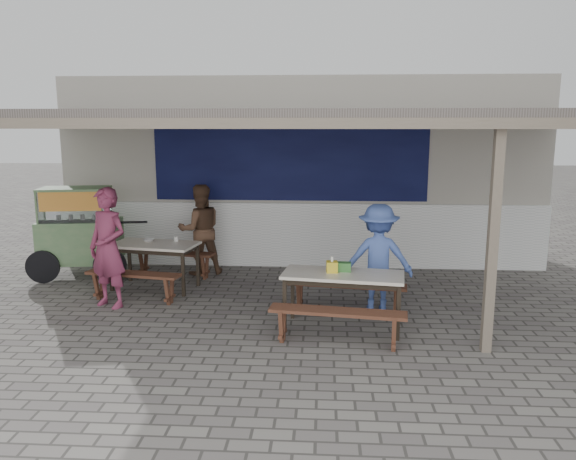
{
  "coord_description": "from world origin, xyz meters",
  "views": [
    {
      "loc": [
        0.41,
        -7.29,
        2.65
      ],
      "look_at": [
        -0.11,
        0.9,
        1.09
      ],
      "focal_mm": 35.0,
      "sensor_mm": 36.0,
      "label": 1
    }
  ],
  "objects_px": {
    "bench_left_wall": "(174,258)",
    "table_right": "(343,279)",
    "bench_right_wall": "(347,290)",
    "patron_street_side": "(108,248)",
    "donation_box": "(344,267)",
    "bench_left_street": "(133,280)",
    "patron_wall_side": "(200,230)",
    "table_left": "(154,248)",
    "patron_right_table": "(378,258)",
    "vendor_cart": "(79,229)",
    "bench_right_street": "(337,319)",
    "condiment_jar": "(176,239)",
    "tissue_box": "(332,267)",
    "condiment_bowl": "(149,240)"
  },
  "relations": [
    {
      "from": "table_left",
      "to": "condiment_bowl",
      "type": "bearing_deg",
      "value": 142.32
    },
    {
      "from": "bench_right_wall",
      "to": "patron_street_side",
      "type": "height_order",
      "value": "patron_street_side"
    },
    {
      "from": "bench_left_wall",
      "to": "bench_right_street",
      "type": "distance_m",
      "value": 4.05
    },
    {
      "from": "vendor_cart",
      "to": "condiment_bowl",
      "type": "distance_m",
      "value": 1.47
    },
    {
      "from": "bench_left_wall",
      "to": "table_left",
      "type": "bearing_deg",
      "value": -90.0
    },
    {
      "from": "bench_right_street",
      "to": "patron_right_table",
      "type": "bearing_deg",
      "value": 74.43
    },
    {
      "from": "donation_box",
      "to": "patron_street_side",
      "type": "bearing_deg",
      "value": 169.65
    },
    {
      "from": "bench_right_street",
      "to": "donation_box",
      "type": "distance_m",
      "value": 0.84
    },
    {
      "from": "bench_right_street",
      "to": "condiment_jar",
      "type": "bearing_deg",
      "value": 144.78
    },
    {
      "from": "bench_left_wall",
      "to": "table_right",
      "type": "height_order",
      "value": "table_right"
    },
    {
      "from": "patron_street_side",
      "to": "patron_right_table",
      "type": "height_order",
      "value": "patron_street_side"
    },
    {
      "from": "bench_right_wall",
      "to": "condiment_jar",
      "type": "distance_m",
      "value": 3.05
    },
    {
      "from": "bench_left_street",
      "to": "tissue_box",
      "type": "bearing_deg",
      "value": -7.22
    },
    {
      "from": "vendor_cart",
      "to": "condiment_jar",
      "type": "bearing_deg",
      "value": -23.2
    },
    {
      "from": "bench_left_street",
      "to": "patron_wall_side",
      "type": "xyz_separation_m",
      "value": [
        0.67,
        1.65,
        0.47
      ]
    },
    {
      "from": "condiment_jar",
      "to": "condiment_bowl",
      "type": "relative_size",
      "value": 0.47
    },
    {
      "from": "bench_left_street",
      "to": "patron_street_side",
      "type": "relative_size",
      "value": 0.85
    },
    {
      "from": "patron_right_table",
      "to": "donation_box",
      "type": "height_order",
      "value": "patron_right_table"
    },
    {
      "from": "vendor_cart",
      "to": "patron_wall_side",
      "type": "bearing_deg",
      "value": -0.71
    },
    {
      "from": "bench_right_wall",
      "to": "donation_box",
      "type": "distance_m",
      "value": 0.67
    },
    {
      "from": "bench_left_wall",
      "to": "bench_right_wall",
      "type": "bearing_deg",
      "value": -21.36
    },
    {
      "from": "bench_left_street",
      "to": "bench_right_wall",
      "type": "distance_m",
      "value": 3.2
    },
    {
      "from": "table_right",
      "to": "bench_right_wall",
      "type": "distance_m",
      "value": 0.68
    },
    {
      "from": "patron_street_side",
      "to": "condiment_bowl",
      "type": "relative_size",
      "value": 10.28
    },
    {
      "from": "patron_wall_side",
      "to": "bench_right_wall",
      "type": "bearing_deg",
      "value": 119.36
    },
    {
      "from": "donation_box",
      "to": "condiment_jar",
      "type": "xyz_separation_m",
      "value": [
        -2.68,
        1.73,
        -0.02
      ]
    },
    {
      "from": "patron_street_side",
      "to": "tissue_box",
      "type": "relative_size",
      "value": 12.33
    },
    {
      "from": "bench_left_wall",
      "to": "patron_right_table",
      "type": "xyz_separation_m",
      "value": [
        3.38,
        -1.55,
        0.43
      ]
    },
    {
      "from": "vendor_cart",
      "to": "patron_street_side",
      "type": "height_order",
      "value": "patron_street_side"
    },
    {
      "from": "patron_right_table",
      "to": "condiment_bowl",
      "type": "relative_size",
      "value": 9.02
    },
    {
      "from": "table_right",
      "to": "donation_box",
      "type": "xyz_separation_m",
      "value": [
        0.02,
        0.1,
        0.14
      ]
    },
    {
      "from": "table_left",
      "to": "table_right",
      "type": "distance_m",
      "value": 3.41
    },
    {
      "from": "table_left",
      "to": "table_right",
      "type": "bearing_deg",
      "value": -19.31
    },
    {
      "from": "table_left",
      "to": "tissue_box",
      "type": "bearing_deg",
      "value": -19.76
    },
    {
      "from": "table_right",
      "to": "patron_street_side",
      "type": "distance_m",
      "value": 3.45
    },
    {
      "from": "bench_left_street",
      "to": "tissue_box",
      "type": "height_order",
      "value": "tissue_box"
    },
    {
      "from": "bench_right_street",
      "to": "patron_right_table",
      "type": "relative_size",
      "value": 1.08
    },
    {
      "from": "table_left",
      "to": "patron_right_table",
      "type": "bearing_deg",
      "value": -3.89
    },
    {
      "from": "bench_left_street",
      "to": "vendor_cart",
      "type": "distance_m",
      "value": 2.0
    },
    {
      "from": "donation_box",
      "to": "condiment_bowl",
      "type": "bearing_deg",
      "value": 151.59
    },
    {
      "from": "bench_right_wall",
      "to": "patron_wall_side",
      "type": "bearing_deg",
      "value": 149.2
    },
    {
      "from": "bench_left_street",
      "to": "patron_wall_side",
      "type": "height_order",
      "value": "patron_wall_side"
    },
    {
      "from": "table_right",
      "to": "vendor_cart",
      "type": "height_order",
      "value": "vendor_cart"
    },
    {
      "from": "bench_right_street",
      "to": "vendor_cart",
      "type": "bearing_deg",
      "value": 154.89
    },
    {
      "from": "patron_wall_side",
      "to": "table_right",
      "type": "bearing_deg",
      "value": 111.18
    },
    {
      "from": "vendor_cart",
      "to": "patron_right_table",
      "type": "distance_m",
      "value": 5.23
    },
    {
      "from": "patron_street_side",
      "to": "condiment_jar",
      "type": "relative_size",
      "value": 22.08
    },
    {
      "from": "donation_box",
      "to": "condiment_bowl",
      "type": "xyz_separation_m",
      "value": [
        -3.13,
        1.69,
        -0.04
      ]
    },
    {
      "from": "vendor_cart",
      "to": "donation_box",
      "type": "xyz_separation_m",
      "value": [
        4.51,
        -2.18,
        -0.04
      ]
    },
    {
      "from": "patron_wall_side",
      "to": "patron_right_table",
      "type": "bearing_deg",
      "value": 126.82
    }
  ]
}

